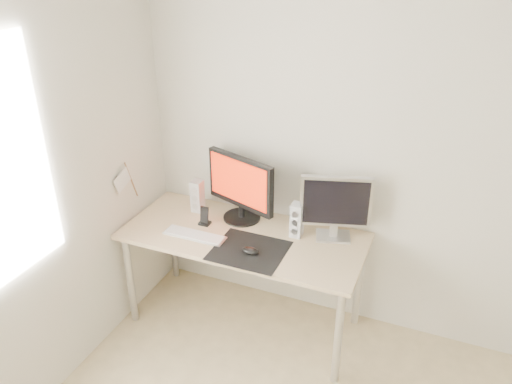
% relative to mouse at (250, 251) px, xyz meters
% --- Properties ---
extents(wall_back, '(3.50, 0.00, 3.50)m').
position_rel_mouse_xyz_m(wall_back, '(0.80, 0.57, 0.50)').
color(wall_back, silver).
rests_on(wall_back, ground).
extents(mousepad, '(0.45, 0.40, 0.00)m').
position_rel_mouse_xyz_m(mousepad, '(-0.02, 0.03, -0.02)').
color(mousepad, black).
rests_on(mousepad, desk).
extents(mouse, '(0.11, 0.07, 0.04)m').
position_rel_mouse_xyz_m(mouse, '(0.00, 0.00, 0.00)').
color(mouse, black).
rests_on(mouse, mousepad).
extents(desk, '(1.60, 0.70, 0.73)m').
position_rel_mouse_xyz_m(desk, '(-0.13, 0.20, -0.10)').
color(desk, '#D1B587').
rests_on(desk, ground).
extents(main_monitor, '(0.53, 0.33, 0.47)m').
position_rel_mouse_xyz_m(main_monitor, '(-0.23, 0.38, 0.23)').
color(main_monitor, black).
rests_on(main_monitor, desk).
extents(second_monitor, '(0.44, 0.22, 0.43)m').
position_rel_mouse_xyz_m(second_monitor, '(0.42, 0.38, 0.22)').
color(second_monitor, silver).
rests_on(second_monitor, desk).
extents(speaker_left, '(0.07, 0.09, 0.23)m').
position_rel_mouse_xyz_m(speaker_left, '(-0.56, 0.37, 0.09)').
color(speaker_left, white).
rests_on(speaker_left, desk).
extents(speaker_right, '(0.07, 0.09, 0.23)m').
position_rel_mouse_xyz_m(speaker_right, '(0.19, 0.31, 0.09)').
color(speaker_right, silver).
rests_on(speaker_right, desk).
extents(keyboard, '(0.42, 0.12, 0.02)m').
position_rel_mouse_xyz_m(keyboard, '(-0.42, 0.05, -0.02)').
color(keyboard, '#BABBBD').
rests_on(keyboard, desk).
extents(phone_dock, '(0.07, 0.06, 0.13)m').
position_rel_mouse_xyz_m(phone_dock, '(-0.43, 0.21, 0.02)').
color(phone_dock, black).
rests_on(phone_dock, desk).
extents(pennant, '(0.01, 0.23, 0.29)m').
position_rel_mouse_xyz_m(pennant, '(-0.92, 0.05, 0.29)').
color(pennant, '#A57F54').
rests_on(pennant, wall_left).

